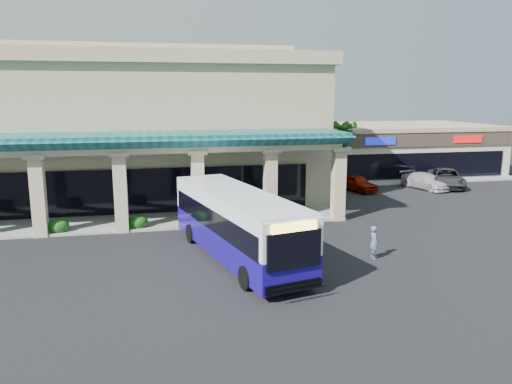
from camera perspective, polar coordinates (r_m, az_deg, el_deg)
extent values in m
plane|color=black|center=(26.31, 1.13, -6.61)|extent=(110.00, 110.00, 0.00)
imported|color=slate|center=(25.40, 13.31, -5.62)|extent=(0.41, 0.62, 1.66)
imported|color=#7B1000|center=(42.74, 11.46, 1.03)|extent=(2.74, 4.35, 1.38)
imported|color=silver|center=(45.23, 18.78, 1.19)|extent=(3.05, 5.02, 1.36)
imported|color=#393C42|center=(46.73, 20.88, 1.51)|extent=(4.82, 6.38, 1.61)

